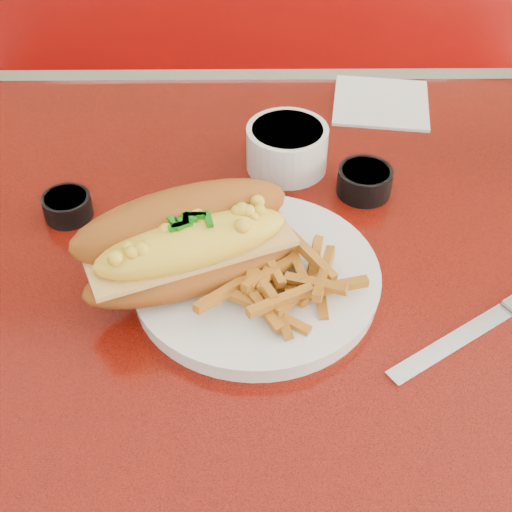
{
  "coord_description": "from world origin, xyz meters",
  "views": [
    {
      "loc": [
        -0.02,
        -0.53,
        1.28
      ],
      "look_at": [
        -0.01,
        -0.02,
        0.81
      ],
      "focal_mm": 50.0,
      "sensor_mm": 36.0,
      "label": 1
    }
  ],
  "objects_px": {
    "sauce_cup_right": "(365,180)",
    "sauce_cup_left": "(67,205)",
    "fork": "(299,243)",
    "knife": "(499,314)",
    "booth_bench_far": "(259,175)",
    "mac_hoagie": "(189,243)",
    "diner_table": "(268,366)",
    "dinner_plate": "(256,278)",
    "gravy_ramekin": "(287,147)"
  },
  "relations": [
    {
      "from": "booth_bench_far",
      "to": "sauce_cup_right",
      "type": "bearing_deg",
      "value": -80.71
    },
    {
      "from": "diner_table",
      "to": "sauce_cup_left",
      "type": "height_order",
      "value": "sauce_cup_left"
    },
    {
      "from": "sauce_cup_left",
      "to": "mac_hoagie",
      "type": "bearing_deg",
      "value": -37.77
    },
    {
      "from": "booth_bench_far",
      "to": "knife",
      "type": "height_order",
      "value": "booth_bench_far"
    },
    {
      "from": "dinner_plate",
      "to": "sauce_cup_left",
      "type": "xyz_separation_m",
      "value": [
        -0.21,
        0.11,
        0.0
      ]
    },
    {
      "from": "sauce_cup_right",
      "to": "knife",
      "type": "height_order",
      "value": "sauce_cup_right"
    },
    {
      "from": "dinner_plate",
      "to": "sauce_cup_left",
      "type": "relative_size",
      "value": 5.78
    },
    {
      "from": "fork",
      "to": "sauce_cup_left",
      "type": "height_order",
      "value": "sauce_cup_left"
    },
    {
      "from": "mac_hoagie",
      "to": "sauce_cup_right",
      "type": "xyz_separation_m",
      "value": [
        0.19,
        0.15,
        -0.04
      ]
    },
    {
      "from": "dinner_plate",
      "to": "mac_hoagie",
      "type": "distance_m",
      "value": 0.08
    },
    {
      "from": "gravy_ramekin",
      "to": "sauce_cup_left",
      "type": "bearing_deg",
      "value": -159.69
    },
    {
      "from": "dinner_plate",
      "to": "sauce_cup_left",
      "type": "distance_m",
      "value": 0.24
    },
    {
      "from": "gravy_ramekin",
      "to": "fork",
      "type": "bearing_deg",
      "value": -87.87
    },
    {
      "from": "booth_bench_far",
      "to": "knife",
      "type": "bearing_deg",
      "value": -75.98
    },
    {
      "from": "sauce_cup_right",
      "to": "knife",
      "type": "xyz_separation_m",
      "value": [
        0.11,
        -0.2,
        -0.01
      ]
    },
    {
      "from": "diner_table",
      "to": "gravy_ramekin",
      "type": "distance_m",
      "value": 0.26
    },
    {
      "from": "diner_table",
      "to": "fork",
      "type": "bearing_deg",
      "value": 32.3
    },
    {
      "from": "booth_bench_far",
      "to": "sauce_cup_right",
      "type": "relative_size",
      "value": 14.99
    },
    {
      "from": "gravy_ramekin",
      "to": "sauce_cup_right",
      "type": "distance_m",
      "value": 0.1
    },
    {
      "from": "gravy_ramekin",
      "to": "sauce_cup_left",
      "type": "xyz_separation_m",
      "value": [
        -0.25,
        -0.09,
        -0.01
      ]
    },
    {
      "from": "gravy_ramekin",
      "to": "sauce_cup_right",
      "type": "bearing_deg",
      "value": -30.48
    },
    {
      "from": "fork",
      "to": "sauce_cup_right",
      "type": "xyz_separation_m",
      "value": [
        0.08,
        0.11,
        -0.0
      ]
    },
    {
      "from": "diner_table",
      "to": "fork",
      "type": "distance_m",
      "value": 0.18
    },
    {
      "from": "fork",
      "to": "sauce_cup_right",
      "type": "relative_size",
      "value": 1.59
    },
    {
      "from": "booth_bench_far",
      "to": "sauce_cup_left",
      "type": "relative_size",
      "value": 21.8
    },
    {
      "from": "booth_bench_far",
      "to": "fork",
      "type": "xyz_separation_m",
      "value": [
        0.03,
        -0.79,
        0.5
      ]
    },
    {
      "from": "sauce_cup_left",
      "to": "sauce_cup_right",
      "type": "height_order",
      "value": "sauce_cup_right"
    },
    {
      "from": "fork",
      "to": "knife",
      "type": "relative_size",
      "value": 0.62
    },
    {
      "from": "sauce_cup_right",
      "to": "sauce_cup_left",
      "type": "bearing_deg",
      "value": -173.22
    },
    {
      "from": "knife",
      "to": "booth_bench_far",
      "type": "bearing_deg",
      "value": 70.44
    },
    {
      "from": "mac_hoagie",
      "to": "knife",
      "type": "bearing_deg",
      "value": -30.7
    },
    {
      "from": "diner_table",
      "to": "dinner_plate",
      "type": "height_order",
      "value": "dinner_plate"
    },
    {
      "from": "booth_bench_far",
      "to": "mac_hoagie",
      "type": "xyz_separation_m",
      "value": [
        -0.08,
        -0.83,
        0.54
      ]
    },
    {
      "from": "mac_hoagie",
      "to": "dinner_plate",
      "type": "bearing_deg",
      "value": -21.59
    },
    {
      "from": "fork",
      "to": "sauce_cup_right",
      "type": "distance_m",
      "value": 0.14
    },
    {
      "from": "knife",
      "to": "sauce_cup_left",
      "type": "bearing_deg",
      "value": 127.07
    },
    {
      "from": "gravy_ramekin",
      "to": "mac_hoagie",
      "type": "bearing_deg",
      "value": -116.89
    },
    {
      "from": "diner_table",
      "to": "dinner_plate",
      "type": "bearing_deg",
      "value": -121.75
    },
    {
      "from": "booth_bench_far",
      "to": "gravy_ramekin",
      "type": "distance_m",
      "value": 0.81
    },
    {
      "from": "sauce_cup_left",
      "to": "sauce_cup_right",
      "type": "bearing_deg",
      "value": 6.78
    },
    {
      "from": "dinner_plate",
      "to": "sauce_cup_right",
      "type": "height_order",
      "value": "sauce_cup_right"
    },
    {
      "from": "booth_bench_far",
      "to": "gravy_ramekin",
      "type": "height_order",
      "value": "booth_bench_far"
    },
    {
      "from": "booth_bench_far",
      "to": "gravy_ramekin",
      "type": "xyz_separation_m",
      "value": [
        0.02,
        -0.63,
        0.51
      ]
    },
    {
      "from": "sauce_cup_left",
      "to": "knife",
      "type": "xyz_separation_m",
      "value": [
        0.44,
        -0.16,
        -0.01
      ]
    },
    {
      "from": "gravy_ramekin",
      "to": "knife",
      "type": "relative_size",
      "value": 0.58
    },
    {
      "from": "sauce_cup_right",
      "to": "knife",
      "type": "distance_m",
      "value": 0.22
    },
    {
      "from": "diner_table",
      "to": "gravy_ramekin",
      "type": "xyz_separation_m",
      "value": [
        0.02,
        0.18,
        0.19
      ]
    },
    {
      "from": "mac_hoagie",
      "to": "booth_bench_far",
      "type": "bearing_deg",
      "value": 62.26
    },
    {
      "from": "mac_hoagie",
      "to": "knife",
      "type": "xyz_separation_m",
      "value": [
        0.3,
        -0.04,
        -0.06
      ]
    },
    {
      "from": "knife",
      "to": "fork",
      "type": "bearing_deg",
      "value": 121.72
    }
  ]
}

